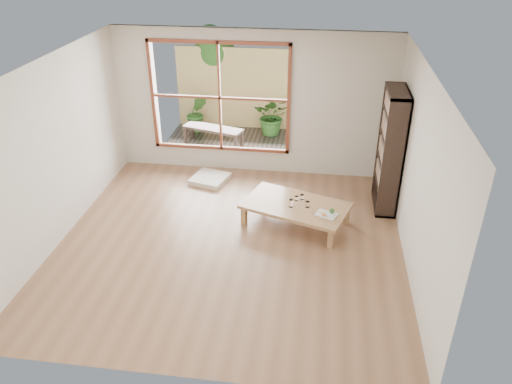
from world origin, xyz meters
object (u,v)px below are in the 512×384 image
low_table (296,207)px  garden_bench (213,130)px  bookshelf (390,151)px  food_tray (327,214)px

low_table → garden_bench: bearing=143.3°
low_table → bookshelf: size_ratio=0.91×
food_tray → bookshelf: bearing=70.0°
food_tray → low_table: bearing=174.5°
garden_bench → food_tray: bearing=-35.7°
bookshelf → food_tray: bearing=-132.0°
bookshelf → garden_bench: size_ratio=1.51×
food_tray → garden_bench: 3.85m
low_table → bookshelf: (1.41, 0.78, 0.68)m
garden_bench → low_table: bearing=-39.5°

